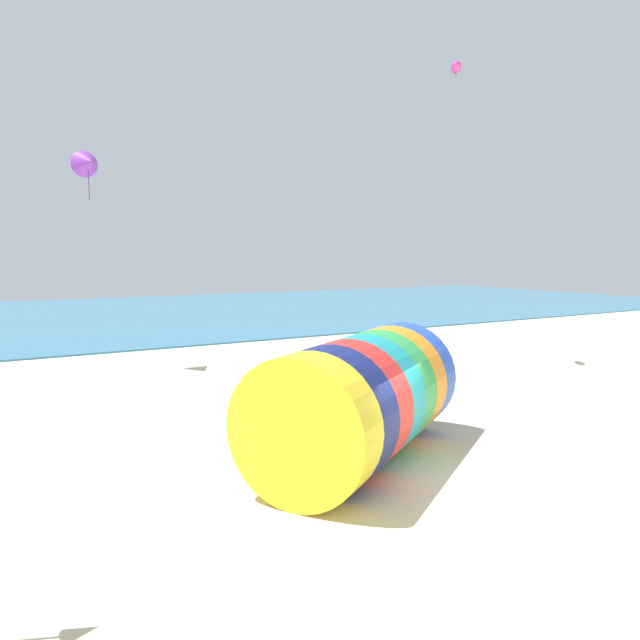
% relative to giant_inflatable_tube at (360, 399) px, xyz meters
% --- Properties ---
extents(ground_plane, '(120.00, 120.00, 0.00)m').
position_rel_giant_inflatable_tube_xyz_m(ground_plane, '(0.15, -1.86, -1.59)').
color(ground_plane, beige).
extents(sea, '(120.00, 40.00, 0.10)m').
position_rel_giant_inflatable_tube_xyz_m(sea, '(0.15, 39.70, -1.54)').
color(sea, teal).
rests_on(sea, ground).
extents(giant_inflatable_tube, '(7.42, 6.37, 3.19)m').
position_rel_giant_inflatable_tube_xyz_m(giant_inflatable_tube, '(0.00, 0.00, 0.00)').
color(giant_inflatable_tube, yellow).
rests_on(giant_inflatable_tube, ground).
extents(kite_handler, '(0.42, 0.38, 1.63)m').
position_rel_giant_inflatable_tube_xyz_m(kite_handler, '(4.02, 3.43, -0.77)').
color(kite_handler, '#726651').
rests_on(kite_handler, ground).
extents(kite_purple_delta, '(1.26, 1.29, 2.12)m').
position_rel_giant_inflatable_tube_xyz_m(kite_purple_delta, '(-4.10, 14.87, 7.51)').
color(kite_purple_delta, purple).
extents(kite_magenta_parafoil, '(1.20, 1.25, 0.66)m').
position_rel_giant_inflatable_tube_xyz_m(kite_magenta_parafoil, '(10.33, 8.07, 11.79)').
color(kite_magenta_parafoil, '#D1339E').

